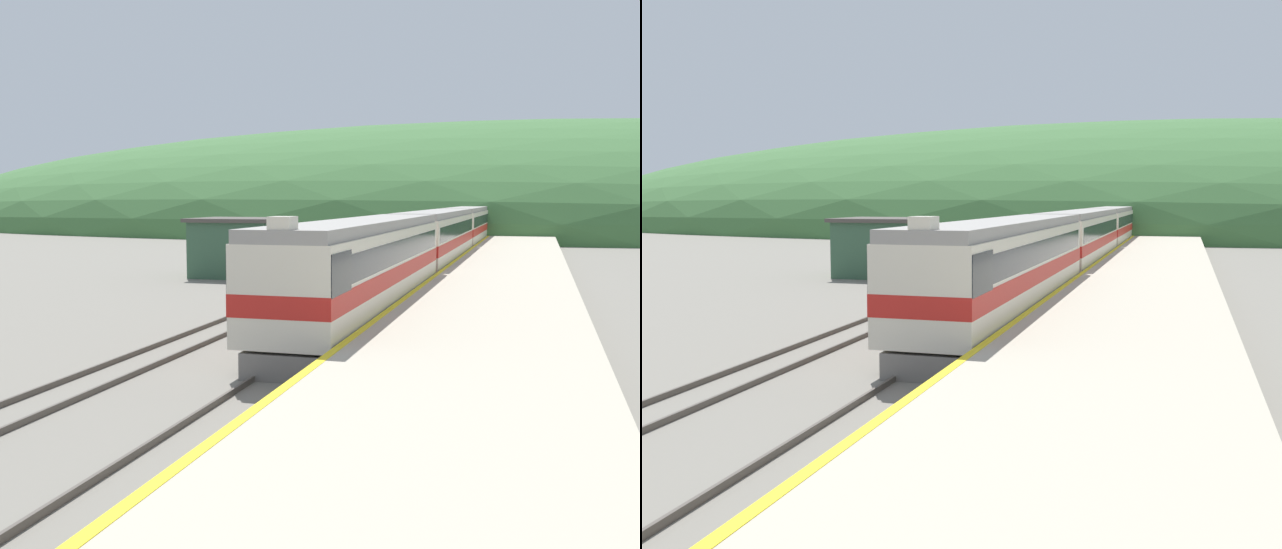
{
  "view_description": "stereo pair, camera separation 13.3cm",
  "coord_description": "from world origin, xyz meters",
  "views": [
    {
      "loc": [
        6.71,
        0.49,
        5.04
      ],
      "look_at": [
        -0.35,
        24.72,
        2.47
      ],
      "focal_mm": 42.0,
      "sensor_mm": 36.0,
      "label": 1
    },
    {
      "loc": [
        6.84,
        0.53,
        5.04
      ],
      "look_at": [
        -0.35,
        24.72,
        2.47
      ],
      "focal_mm": 42.0,
      "sensor_mm": 36.0,
      "label": 2
    }
  ],
  "objects": [
    {
      "name": "track_main",
      "position": [
        0.0,
        70.0,
        0.08
      ],
      "size": [
        1.52,
        180.0,
        0.16
      ],
      "color": "#4C443D",
      "rests_on": "ground"
    },
    {
      "name": "track_siding",
      "position": [
        -4.91,
        70.0,
        0.08
      ],
      "size": [
        1.52,
        180.0,
        0.16
      ],
      "color": "#4C443D",
      "rests_on": "ground"
    },
    {
      "name": "platform",
      "position": [
        5.01,
        50.0,
        0.54
      ],
      "size": [
        6.91,
        140.0,
        1.08
      ],
      "color": "#B2A893",
      "rests_on": "ground"
    },
    {
      "name": "distant_hills",
      "position": [
        0.0,
        132.74,
        0.0
      ],
      "size": [
        226.99,
        102.14,
        35.2
      ],
      "color": "#3D6B38",
      "rests_on": "ground"
    },
    {
      "name": "station_shed",
      "position": [
        -11.79,
        45.42,
        1.92
      ],
      "size": [
        5.76,
        5.3,
        3.79
      ],
      "color": "#385B42",
      "rests_on": "ground"
    },
    {
      "name": "express_train_lead_car",
      "position": [
        0.0,
        29.8,
        2.29
      ],
      "size": [
        3.03,
        21.28,
        4.55
      ],
      "color": "black",
      "rests_on": "ground"
    },
    {
      "name": "carriage_second",
      "position": [
        0.0,
        52.57,
        2.28
      ],
      "size": [
        3.02,
        22.03,
        4.19
      ],
      "color": "black",
      "rests_on": "ground"
    },
    {
      "name": "carriage_third",
      "position": [
        0.0,
        75.47,
        2.28
      ],
      "size": [
        3.02,
        22.03,
        4.19
      ],
      "color": "black",
      "rests_on": "ground"
    },
    {
      "name": "carriage_fourth",
      "position": [
        0.0,
        98.38,
        2.28
      ],
      "size": [
        3.02,
        22.03,
        4.19
      ],
      "color": "black",
      "rests_on": "ground"
    }
  ]
}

